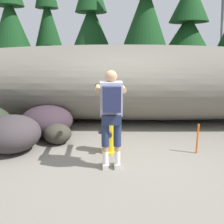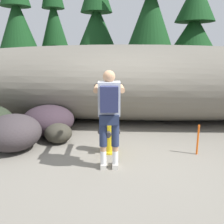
{
  "view_description": "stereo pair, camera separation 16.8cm",
  "coord_description": "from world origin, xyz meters",
  "px_view_note": "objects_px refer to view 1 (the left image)",
  "views": [
    {
      "loc": [
        0.05,
        -4.19,
        1.94
      ],
      "look_at": [
        -0.16,
        0.67,
        0.75
      ],
      "focal_mm": 39.18,
      "sensor_mm": 36.0,
      "label": 1
    },
    {
      "loc": [
        0.22,
        -4.18,
        1.94
      ],
      "look_at": [
        -0.16,
        0.67,
        0.75
      ],
      "focal_mm": 39.18,
      "sensor_mm": 36.0,
      "label": 2
    }
  ],
  "objects_px": {
    "fire_hydrant": "(110,134)",
    "utility_worker": "(111,108)",
    "survey_stake": "(198,139)",
    "boulder_large": "(47,121)",
    "boulder_small": "(12,134)",
    "boulder_outlier": "(58,134)"
  },
  "relations": [
    {
      "from": "fire_hydrant",
      "to": "utility_worker",
      "type": "distance_m",
      "value": 0.94
    },
    {
      "from": "utility_worker",
      "to": "survey_stake",
      "type": "bearing_deg",
      "value": -73.51
    },
    {
      "from": "utility_worker",
      "to": "boulder_large",
      "type": "height_order",
      "value": "utility_worker"
    },
    {
      "from": "boulder_small",
      "to": "boulder_outlier",
      "type": "xyz_separation_m",
      "value": [
        0.79,
        0.47,
        -0.15
      ]
    },
    {
      "from": "boulder_small",
      "to": "survey_stake",
      "type": "relative_size",
      "value": 1.89
    },
    {
      "from": "boulder_small",
      "to": "boulder_outlier",
      "type": "bearing_deg",
      "value": 30.65
    },
    {
      "from": "utility_worker",
      "to": "boulder_outlier",
      "type": "distance_m",
      "value": 1.84
    },
    {
      "from": "fire_hydrant",
      "to": "boulder_outlier",
      "type": "distance_m",
      "value": 1.25
    },
    {
      "from": "utility_worker",
      "to": "boulder_large",
      "type": "bearing_deg",
      "value": 39.56
    },
    {
      "from": "boulder_large",
      "to": "boulder_small",
      "type": "xyz_separation_m",
      "value": [
        -0.39,
        -1.01,
        0.01
      ]
    },
    {
      "from": "fire_hydrant",
      "to": "survey_stake",
      "type": "distance_m",
      "value": 1.72
    },
    {
      "from": "utility_worker",
      "to": "boulder_small",
      "type": "relative_size",
      "value": 1.47
    },
    {
      "from": "boulder_small",
      "to": "survey_stake",
      "type": "bearing_deg",
      "value": 0.8
    },
    {
      "from": "boulder_outlier",
      "to": "fire_hydrant",
      "type": "bearing_deg",
      "value": -20.5
    },
    {
      "from": "boulder_outlier",
      "to": "survey_stake",
      "type": "height_order",
      "value": "survey_stake"
    },
    {
      "from": "survey_stake",
      "to": "boulder_large",
      "type": "bearing_deg",
      "value": 163.77
    },
    {
      "from": "fire_hydrant",
      "to": "boulder_outlier",
      "type": "bearing_deg",
      "value": 159.5
    },
    {
      "from": "boulder_outlier",
      "to": "boulder_small",
      "type": "bearing_deg",
      "value": -149.35
    },
    {
      "from": "boulder_outlier",
      "to": "survey_stake",
      "type": "distance_m",
      "value": 2.91
    },
    {
      "from": "utility_worker",
      "to": "fire_hydrant",
      "type": "bearing_deg",
      "value": 0.03
    },
    {
      "from": "utility_worker",
      "to": "boulder_small",
      "type": "distance_m",
      "value": 2.21
    },
    {
      "from": "boulder_small",
      "to": "boulder_outlier",
      "type": "height_order",
      "value": "boulder_small"
    }
  ]
}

